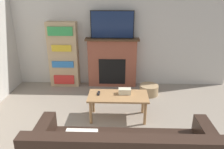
# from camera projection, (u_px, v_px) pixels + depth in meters

# --- Properties ---
(wall_back) EXTENTS (5.54, 0.06, 2.70)m
(wall_back) POSITION_uv_depth(u_px,v_px,m) (111.00, 29.00, 5.04)
(wall_back) COLOR beige
(wall_back) RESTS_ON ground_plane
(fireplace) EXTENTS (1.23, 0.28, 1.16)m
(fireplace) POSITION_uv_depth(u_px,v_px,m) (112.00, 62.00, 5.18)
(fireplace) COLOR brown
(fireplace) RESTS_ON ground_plane
(tv) EXTENTS (0.97, 0.03, 0.62)m
(tv) POSITION_uv_depth(u_px,v_px,m) (112.00, 25.00, 4.84)
(tv) COLOR black
(tv) RESTS_ON fireplace
(coffee_table) EXTENTS (1.05, 0.51, 0.46)m
(coffee_table) POSITION_uv_depth(u_px,v_px,m) (118.00, 98.00, 3.85)
(coffee_table) COLOR #A87A4C
(coffee_table) RESTS_ON ground_plane
(tissue_box) EXTENTS (0.22, 0.12, 0.10)m
(tissue_box) POSITION_uv_depth(u_px,v_px,m) (125.00, 91.00, 3.87)
(tissue_box) COLOR beige
(tissue_box) RESTS_ON coffee_table
(remote_control) EXTENTS (0.04, 0.15, 0.02)m
(remote_control) POSITION_uv_depth(u_px,v_px,m) (99.00, 93.00, 3.88)
(remote_control) COLOR black
(remote_control) RESTS_ON coffee_table
(bookshelf) EXTENTS (0.68, 0.29, 1.53)m
(bookshelf) POSITION_uv_depth(u_px,v_px,m) (64.00, 55.00, 5.13)
(bookshelf) COLOR tan
(bookshelf) RESTS_ON ground_plane
(storage_basket) EXTENTS (0.41, 0.41, 0.23)m
(storage_basket) POSITION_uv_depth(u_px,v_px,m) (149.00, 90.00, 4.85)
(storage_basket) COLOR tan
(storage_basket) RESTS_ON ground_plane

